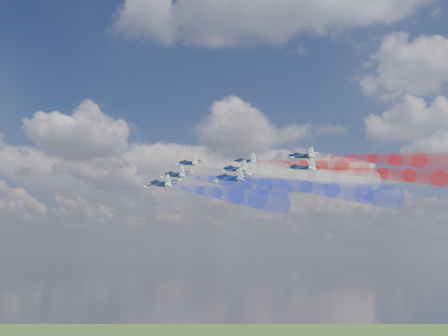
% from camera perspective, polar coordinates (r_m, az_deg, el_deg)
% --- Properties ---
extents(jet_lead, '(15.50, 15.57, 7.58)m').
position_cam_1_polar(jet_lead, '(157.61, -4.00, 0.56)').
color(jet_lead, black).
extents(trail_lead, '(32.44, 30.51, 12.14)m').
position_cam_1_polar(trail_lead, '(135.96, 1.28, 0.15)').
color(trail_lead, white).
extents(jet_inner_left, '(15.50, 15.57, 7.58)m').
position_cam_1_polar(jet_inner_left, '(138.32, -5.47, -0.77)').
color(jet_inner_left, black).
extents(trail_inner_left, '(32.44, 30.51, 12.14)m').
position_cam_1_polar(trail_inner_left, '(116.42, 0.42, -1.50)').
color(trail_inner_left, '#1B33E9').
extents(jet_inner_right, '(15.50, 15.57, 7.58)m').
position_cam_1_polar(jet_inner_right, '(153.02, 2.42, 0.75)').
color(jet_inner_right, black).
extents(trail_inner_right, '(32.44, 30.51, 12.14)m').
position_cam_1_polar(trail_inner_right, '(133.17, 8.85, 0.35)').
color(trail_inner_right, red).
extents(jet_outer_left, '(15.50, 15.57, 7.58)m').
position_cam_1_polar(jet_outer_left, '(124.90, -7.06, -1.77)').
color(jet_outer_left, black).
extents(trail_outer_left, '(32.44, 30.51, 12.14)m').
position_cam_1_polar(trail_outer_left, '(102.74, -0.73, -2.82)').
color(trail_outer_left, '#1B33E9').
extents(jet_center_third, '(15.50, 15.57, 7.58)m').
position_cam_1_polar(jet_center_third, '(134.10, 1.31, -0.12)').
color(jet_center_third, black).
extents(trail_center_third, '(32.44, 30.51, 12.14)m').
position_cam_1_polar(trail_center_third, '(114.07, 8.62, -0.74)').
color(trail_center_third, white).
extents(jet_outer_right, '(15.50, 15.57, 7.58)m').
position_cam_1_polar(jet_outer_right, '(148.70, 8.69, 1.35)').
color(jet_outer_right, black).
extents(trail_outer_right, '(32.44, 30.51, 12.14)m').
position_cam_1_polar(trail_outer_right, '(130.87, 16.20, 1.01)').
color(trail_outer_right, red).
extents(jet_rear_left, '(15.50, 15.57, 7.58)m').
position_cam_1_polar(jet_rear_left, '(116.55, 0.71, -1.14)').
color(jet_rear_left, black).
extents(trail_rear_left, '(32.44, 30.51, 12.14)m').
position_cam_1_polar(trail_rear_left, '(96.54, 9.23, -2.08)').
color(trail_rear_left, '#1B33E9').
extents(jet_rear_right, '(15.50, 15.57, 7.58)m').
position_cam_1_polar(jet_rear_right, '(131.07, 8.59, 0.00)').
color(jet_rear_right, black).
extents(trail_rear_right, '(32.44, 30.51, 12.14)m').
position_cam_1_polar(trail_rear_right, '(113.41, 17.23, -0.59)').
color(trail_rear_right, red).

